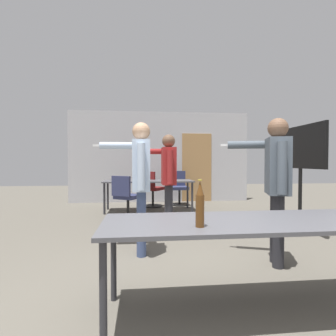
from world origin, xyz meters
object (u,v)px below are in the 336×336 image
person_center_tall (276,176)px  person_right_polo (168,173)px  office_chair_far_right (179,189)px  tv_screen (301,163)px  drink_cup (170,178)px  office_chair_near_pushed (126,198)px  office_chair_far_left (151,190)px  person_near_casual (140,174)px  beer_bottle (200,205)px

person_center_tall → person_right_polo: bearing=52.9°
person_right_polo → office_chair_far_right: person_right_polo is taller
tv_screen → person_center_tall: bearing=-41.1°
person_right_polo → office_chair_far_right: 2.85m
person_right_polo → drink_cup: 1.96m
office_chair_near_pushed → drink_cup: size_ratio=8.81×
person_right_polo → office_chair_far_left: size_ratio=1.77×
tv_screen → office_chair_near_pushed: size_ratio=2.01×
office_chair_far_right → drink_cup: 0.93m
person_right_polo → office_chair_far_left: (-0.19, 2.43, -0.57)m
person_center_tall → drink_cup: size_ratio=16.64×
person_center_tall → office_chair_far_left: 4.28m
drink_cup → person_near_casual: bearing=-103.6°
person_center_tall → office_chair_near_pushed: (-1.88, 2.78, -0.62)m
office_chair_near_pushed → drink_cup: bearing=66.9°
office_chair_far_right → person_near_casual: bearing=72.1°
office_chair_near_pushed → beer_bottle: beer_bottle is taller
beer_bottle → office_chair_far_right: bearing=83.2°
person_center_tall → office_chair_far_left: bearing=36.2°
person_near_casual → office_chair_far_right: bearing=-15.1°
person_near_casual → office_chair_far_left: bearing=-4.1°
office_chair_far_right → office_chair_far_left: office_chair_far_left is taller
person_near_casual → office_chair_near_pushed: person_near_casual is taller
office_chair_far_right → office_chair_far_left: bearing=18.1°
office_chair_near_pushed → drink_cup: office_chair_near_pushed is taller
beer_bottle → office_chair_near_pushed: bearing=100.7°
tv_screen → beer_bottle: bearing=-43.6°
office_chair_far_right → drink_cup: size_ratio=9.13×
office_chair_near_pushed → beer_bottle: bearing=-48.3°
person_near_casual → person_right_polo: person_near_casual is taller
tv_screen → person_right_polo: (-2.26, 0.27, -0.17)m
person_near_casual → office_chair_far_right: (1.06, 3.82, -0.60)m
person_right_polo → tv_screen: bearing=-96.6°
person_near_casual → person_center_tall: (1.57, -0.51, -0.01)m
beer_bottle → office_chair_far_left: bearing=91.5°
tv_screen → drink_cup: bearing=-137.8°
office_chair_far_left → tv_screen: bearing=-13.4°
tv_screen → person_center_tall: size_ratio=1.06×
office_chair_near_pushed → beer_bottle: 3.97m
beer_bottle → drink_cup: (0.31, 4.62, -0.11)m
tv_screen → person_near_casual: size_ratio=1.06×
office_chair_far_left → person_near_casual: bearing=-60.0°
office_chair_far_left → beer_bottle: beer_bottle is taller
person_center_tall → beer_bottle: person_center_tall is taller
person_near_casual → person_right_polo: size_ratio=1.02×
person_right_polo → person_center_tall: bearing=-145.2°
person_center_tall → office_chair_far_right: (-0.51, 4.33, -0.59)m
person_near_casual → person_center_tall: size_ratio=1.00×
office_chair_near_pushed → person_right_polo: bearing=-25.3°
person_near_casual → beer_bottle: size_ratio=5.10×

